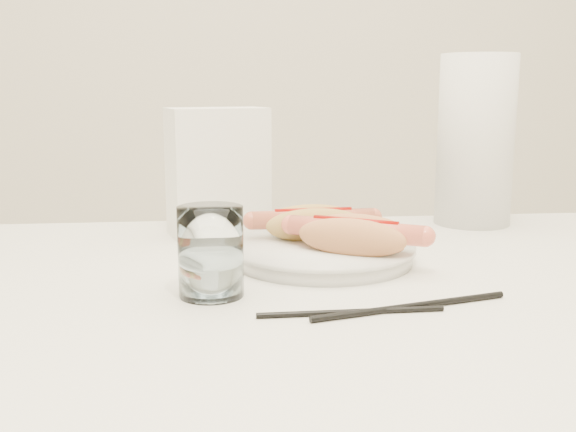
{
  "coord_description": "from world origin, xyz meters",
  "views": [
    {
      "loc": [
        -0.11,
        -0.82,
        0.99
      ],
      "look_at": [
        -0.02,
        0.07,
        0.82
      ],
      "focal_mm": 41.78,
      "sensor_mm": 36.0,
      "label": 1
    }
  ],
  "objects": [
    {
      "name": "paper_towel_roll",
      "position": [
        0.34,
        0.32,
        0.9
      ],
      "size": [
        0.15,
        0.15,
        0.3
      ],
      "primitive_type": "cylinder",
      "rotation": [
        0.0,
        0.0,
        0.14
      ],
      "color": "silver",
      "rests_on": "table"
    },
    {
      "name": "plate",
      "position": [
        0.03,
        0.09,
        0.76
      ],
      "size": [
        0.26,
        0.26,
        0.02
      ],
      "primitive_type": "cylinder",
      "rotation": [
        0.0,
        0.0,
        -0.03
      ],
      "color": "silver",
      "rests_on": "table"
    },
    {
      "name": "navy_napkin",
      "position": [
        0.09,
        0.25,
        0.75
      ],
      "size": [
        0.19,
        0.19,
        0.01
      ],
      "primitive_type": "cube",
      "rotation": [
        0.0,
        0.0,
        -0.23
      ],
      "color": "#111C36",
      "rests_on": "table"
    },
    {
      "name": "hotdog_right",
      "position": [
        0.07,
        0.05,
        0.79
      ],
      "size": [
        0.18,
        0.14,
        0.05
      ],
      "rotation": [
        0.0,
        0.0,
        -0.51
      ],
      "color": "#D18551",
      "rests_on": "plate"
    },
    {
      "name": "water_glass",
      "position": [
        -0.13,
        -0.05,
        0.8
      ],
      "size": [
        0.08,
        0.08,
        0.11
      ],
      "primitive_type": "cylinder",
      "color": "silver",
      "rests_on": "table"
    },
    {
      "name": "chopstick_far",
      "position": [
        0.09,
        -0.13,
        0.75
      ],
      "size": [
        0.24,
        0.07,
        0.01
      ],
      "primitive_type": "cylinder",
      "rotation": [
        0.0,
        1.57,
        0.26
      ],
      "color": "black",
      "rests_on": "table"
    },
    {
      "name": "napkin_box",
      "position": [
        -0.12,
        0.28,
        0.85
      ],
      "size": [
        0.17,
        0.13,
        0.21
      ],
      "primitive_type": "cube",
      "rotation": [
        0.0,
        0.0,
        0.29
      ],
      "color": "white",
      "rests_on": "table"
    },
    {
      "name": "chopstick_near",
      "position": [
        0.02,
        -0.14,
        0.75
      ],
      "size": [
        0.21,
        0.01,
        0.01
      ],
      "primitive_type": "cylinder",
      "rotation": [
        0.0,
        1.57,
        0.02
      ],
      "color": "black",
      "rests_on": "table"
    },
    {
      "name": "hotdog_left",
      "position": [
        0.02,
        0.14,
        0.79
      ],
      "size": [
        0.18,
        0.08,
        0.05
      ],
      "rotation": [
        0.0,
        0.0,
        0.05
      ],
      "color": "tan",
      "rests_on": "plate"
    },
    {
      "name": "table",
      "position": [
        0.0,
        0.0,
        0.69
      ],
      "size": [
        1.2,
        0.8,
        0.75
      ],
      "color": "white",
      "rests_on": "ground"
    }
  ]
}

